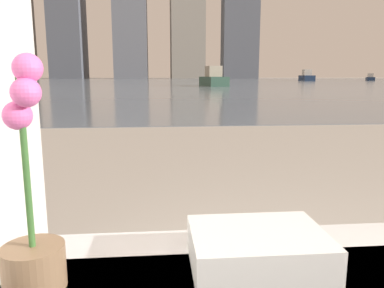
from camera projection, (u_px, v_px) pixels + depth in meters
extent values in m
cylinder|color=#8C6B4C|center=(34.00, 267.00, 0.72)|extent=(0.12, 0.12, 0.09)
cylinder|color=#38662D|center=(25.00, 161.00, 0.68)|extent=(0.01, 0.01, 0.33)
sphere|color=pink|center=(28.00, 68.00, 0.65)|extent=(0.05, 0.05, 0.05)
sphere|color=pink|center=(26.00, 92.00, 0.64)|extent=(0.05, 0.05, 0.05)
sphere|color=pink|center=(18.00, 115.00, 0.67)|extent=(0.05, 0.05, 0.05)
cube|color=white|center=(257.00, 258.00, 0.80)|extent=(0.28, 0.22, 0.04)
cube|color=white|center=(258.00, 240.00, 0.79)|extent=(0.28, 0.22, 0.04)
cube|color=slate|center=(160.00, 81.00, 60.71)|extent=(180.00, 110.00, 0.01)
cube|color=#335647|center=(213.00, 81.00, 32.70)|extent=(2.05, 4.73, 0.80)
cube|color=#B2A893|center=(213.00, 71.00, 32.54)|extent=(1.32, 1.83, 0.92)
cube|color=navy|center=(307.00, 78.00, 65.62)|extent=(2.58, 5.40, 0.91)
cube|color=silver|center=(307.00, 72.00, 65.45)|extent=(1.59, 2.12, 1.04)
cube|color=navy|center=(370.00, 79.00, 67.96)|extent=(2.43, 3.63, 0.60)
cube|color=silver|center=(370.00, 75.00, 67.84)|extent=(1.29, 1.52, 0.69)
cube|color=gray|center=(17.00, 34.00, 109.56)|extent=(7.82, 9.13, 25.82)
cube|color=slate|center=(131.00, 34.00, 112.48)|extent=(9.68, 12.86, 26.16)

